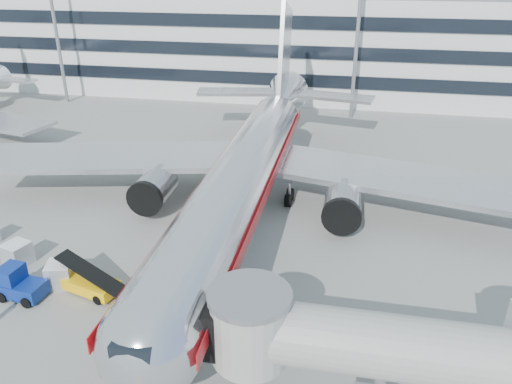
% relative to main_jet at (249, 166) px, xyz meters
% --- Properties ---
extents(ground, '(180.00, 180.00, 0.00)m').
position_rel_main_jet_xyz_m(ground, '(0.00, -11.72, -4.23)').
color(ground, gray).
rests_on(ground, ground).
extents(lead_in_line, '(0.25, 70.00, 0.01)m').
position_rel_main_jet_xyz_m(lead_in_line, '(0.00, -1.72, -4.23)').
color(lead_in_line, '#DFA90B').
rests_on(lead_in_line, ground).
extents(main_jet, '(50.95, 48.70, 16.06)m').
position_rel_main_jet_xyz_m(main_jet, '(0.00, 0.00, 0.00)').
color(main_jet, silver).
rests_on(main_jet, ground).
extents(jet_bridge, '(17.80, 4.50, 7.00)m').
position_rel_main_jet_xyz_m(jet_bridge, '(12.18, -19.72, -0.36)').
color(jet_bridge, silver).
rests_on(jet_bridge, ground).
extents(terminal, '(150.00, 24.25, 15.60)m').
position_rel_main_jet_xyz_m(terminal, '(0.00, 46.23, 3.57)').
color(terminal, silver).
rests_on(terminal, ground).
extents(light_mast_centre, '(2.40, 1.20, 25.45)m').
position_rel_main_jet_xyz_m(light_mast_centre, '(8.00, 30.28, 10.64)').
color(light_mast_centre, gray).
rests_on(light_mast_centre, ground).
extents(belt_loader, '(5.17, 2.94, 2.41)m').
position_rel_main_jet_xyz_m(belt_loader, '(-8.33, -13.35, -3.55)').
color(belt_loader, '#FDB80A').
rests_on(belt_loader, ground).
extents(baggage_tug, '(3.13, 2.18, 2.23)m').
position_rel_main_jet_xyz_m(baggage_tug, '(-12.19, -14.82, -3.26)').
color(baggage_tug, navy).
rests_on(baggage_tug, ground).
extents(cargo_container_right, '(2.00, 2.00, 1.71)m').
position_rel_main_jet_xyz_m(cargo_container_right, '(-14.66, -11.40, -3.38)').
color(cargo_container_right, silver).
rests_on(cargo_container_right, ground).
extents(cargo_container_front, '(1.99, 1.99, 1.72)m').
position_rel_main_jet_xyz_m(cargo_container_front, '(-10.25, -13.13, -3.37)').
color(cargo_container_front, silver).
rests_on(cargo_container_front, ground).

